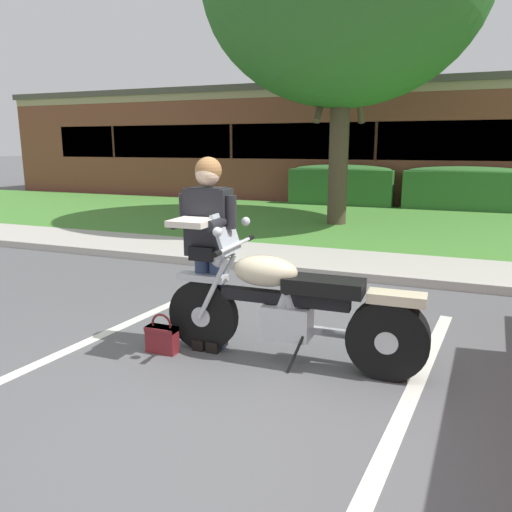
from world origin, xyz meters
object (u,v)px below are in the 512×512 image
at_px(motorcycle, 299,308).
at_px(hedge_center_left, 466,188).
at_px(brick_building, 395,144).
at_px(handbag, 162,337).
at_px(rider_person, 208,239).
at_px(hedge_left, 341,184).

distance_m(motorcycle, hedge_center_left, 11.31).
height_order(motorcycle, brick_building, brick_building).
xyz_separation_m(handbag, brick_building, (0.04, 16.77, 1.71)).
bearing_deg(rider_person, motorcycle, -1.47).
height_order(handbag, brick_building, brick_building).
bearing_deg(motorcycle, rider_person, 178.53).
relative_size(motorcycle, brick_building, 0.08).
xyz_separation_m(motorcycle, handbag, (-1.19, -0.23, -0.34)).
relative_size(motorcycle, handbag, 6.23).
xyz_separation_m(handbag, hedge_center_left, (2.58, 11.45, 0.51)).
bearing_deg(motorcycle, handbag, -169.26).
distance_m(rider_person, hedge_center_left, 11.42).
height_order(handbag, hedge_left, hedge_left).
bearing_deg(hedge_left, handbag, -85.63).
distance_m(hedge_left, brick_building, 5.53).
height_order(motorcycle, hedge_left, motorcycle).
bearing_deg(motorcycle, hedge_center_left, 82.92).
bearing_deg(rider_person, hedge_center_left, 78.72).
bearing_deg(handbag, motorcycle, 10.74).
xyz_separation_m(rider_person, hedge_center_left, (2.23, 11.20, -0.36)).
relative_size(rider_person, hedge_left, 0.56).
bearing_deg(hedge_left, hedge_center_left, 0.00).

